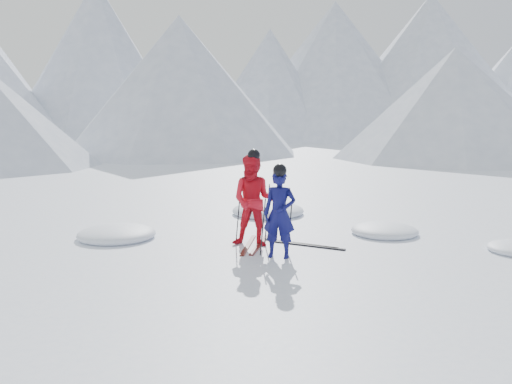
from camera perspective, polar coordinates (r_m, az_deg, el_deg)
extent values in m
plane|color=white|center=(11.50, 10.31, -5.62)|extent=(160.00, 160.00, 0.00)
cone|color=#B2BCD1|center=(51.98, -16.24, 12.95)|extent=(23.96, 23.96, 14.35)
cone|color=#B2BCD1|center=(62.03, -8.57, 11.27)|extent=(17.69, 17.69, 11.93)
cone|color=#B2BCD1|center=(54.80, 1.47, 11.19)|extent=(19.63, 19.63, 10.85)
cone|color=#B2BCD1|center=(59.02, 8.22, 12.51)|extent=(23.31, 23.31, 14.15)
cone|color=#B2BCD1|center=(60.97, 17.68, 12.42)|extent=(28.94, 28.94, 14.88)
cone|color=#B2BCD1|center=(34.28, 20.02, 8.72)|extent=(14.00, 14.00, 6.50)
cone|color=#B2BCD1|center=(36.70, -7.97, 11.04)|extent=(16.00, 16.00, 9.00)
imported|color=#0C0D4C|center=(10.30, 2.49, -2.31)|extent=(0.72, 0.60, 1.69)
imported|color=red|center=(11.16, -0.23, -0.91)|extent=(1.09, 0.96, 1.91)
cylinder|color=black|center=(10.46, 0.73, -3.71)|extent=(0.11, 0.08, 1.13)
cylinder|color=black|center=(10.64, 3.60, -3.52)|extent=(0.11, 0.07, 1.13)
cylinder|color=black|center=(11.43, -1.87, -2.31)|extent=(0.13, 0.10, 1.27)
cylinder|color=black|center=(11.40, 1.18, -2.33)|extent=(0.13, 0.09, 1.27)
cube|color=black|center=(11.34, -0.83, -5.60)|extent=(0.51, 1.67, 0.03)
cube|color=black|center=(11.37, 0.38, -5.57)|extent=(0.62, 1.64, 0.03)
cube|color=black|center=(11.50, 4.65, -5.43)|extent=(1.42, 1.08, 0.03)
cube|color=black|center=(11.38, 5.29, -5.59)|extent=(1.45, 1.04, 0.03)
ellipsoid|color=white|center=(12.42, -14.45, -4.70)|extent=(1.72, 1.72, 0.38)
ellipsoid|color=white|center=(12.76, 13.37, -4.32)|extent=(1.52, 1.52, 0.33)
ellipsoid|color=white|center=(14.81, 1.27, -2.34)|extent=(1.96, 1.96, 0.43)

